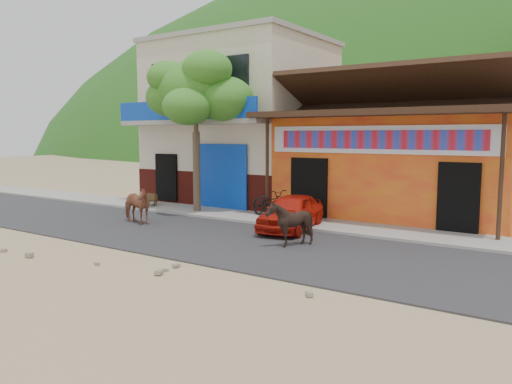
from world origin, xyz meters
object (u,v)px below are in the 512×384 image
Objects in this scene: tree at (196,132)px; scooter at (269,203)px; cow_tan at (135,205)px; cafe_chair_right at (152,195)px; cow_dark at (290,223)px; cafe_chair_left at (148,195)px; red_car at (291,212)px.

tree reaches higher than scooter.
scooter is (3.32, 3.20, -0.06)m from cow_tan.
cow_tan is 3.88m from cafe_chair_right.
cafe_chair_right is (-2.58, 0.17, -2.61)m from tree.
scooter is at bearing -158.90° from cow_dark.
scooter is 2.41× the size of cafe_chair_right.
cow_tan is 1.56× the size of cafe_chair_left.
tree is at bearing -136.01° from cow_dark.
cow_tan reaches higher than scooter.
scooter is 5.68m from cafe_chair_right.
cow_tan reaches higher than cafe_chair_right.
cow_dark reaches higher than cafe_chair_left.
red_car reaches higher than cafe_chair_left.
red_car is 4.24× the size of cafe_chair_right.
cow_tan reaches higher than cow_dark.
tree is 3.50m from cafe_chair_left.
cafe_chair_left is at bearing -174.27° from tree.
tree is 3.67m from cafe_chair_right.
red_car reaches higher than scooter.
cow_tan is 5.32m from red_car.
scooter is (3.10, 0.28, -2.50)m from tree.
cafe_chair_right is (-5.68, -0.12, -0.11)m from scooter.
tree is at bearing 157.93° from red_car.
red_car is at bearing -109.13° from scooter.
cafe_chair_right is (-8.43, 3.19, -0.15)m from cow_dark.
cow_tan is 6.08m from cow_dark.
cow_tan is 0.45× the size of red_car.
tree reaches higher than cafe_chair_left.
cow_dark is 1.58× the size of cafe_chair_right.
tree is 5.46m from red_car.
cow_dark is 1.29× the size of cafe_chair_left.
red_car is 7.41m from cafe_chair_right.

